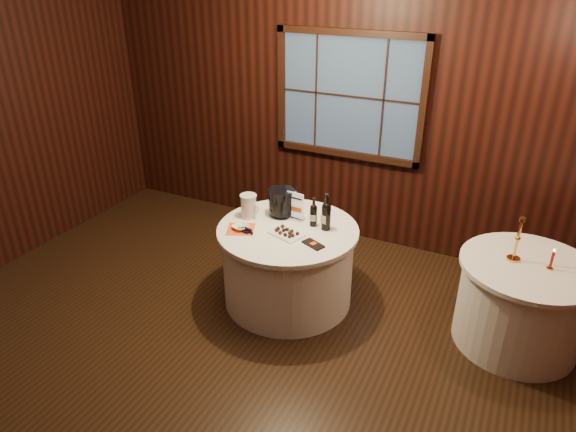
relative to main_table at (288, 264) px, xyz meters
The scene contains 16 objects.
ground 1.07m from the main_table, 90.00° to the right, with size 6.00×6.00×0.00m, color black.
back_wall 1.88m from the main_table, 90.00° to the left, with size 6.00×0.10×3.00m.
main_table is the anchor object (origin of this frame).
side_table 2.02m from the main_table, ahead, with size 1.08×1.08×0.77m.
sign_stand 0.52m from the main_table, 93.96° to the left, with size 0.18×0.10×0.28m.
port_bottle_left 0.55m from the main_table, 39.16° to the left, with size 0.07×0.07×0.27m.
port_bottle_right 0.63m from the main_table, 22.98° to the left, with size 0.08×0.09×0.34m.
ice_bucket 0.59m from the main_table, 129.35° to the left, with size 0.26×0.26×0.26m.
chocolate_plate 0.42m from the main_table, 70.04° to the right, with size 0.34×0.27×0.04m.
chocolate_box 0.54m from the main_table, 28.67° to the right, with size 0.19×0.10×0.02m, color black.
grape_bunch 0.54m from the main_table, 140.78° to the right, with size 0.19×0.10×0.04m.
glass_pitcher 0.66m from the main_table, behind, with size 0.21×0.16×0.22m.
orange_napkin 0.57m from the main_table, 150.80° to the right, with size 0.24×0.24×0.00m, color #FD5415.
cracker_bowl 0.58m from the main_table, 150.80° to the right, with size 0.14×0.14×0.03m, color white.
brass_candlestick 1.97m from the main_table, ahead, with size 0.11×0.11×0.38m.
red_candle 2.20m from the main_table, ahead, with size 0.05×0.05×0.18m.
Camera 1 is at (1.80, -2.66, 2.94)m, focal length 32.00 mm.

